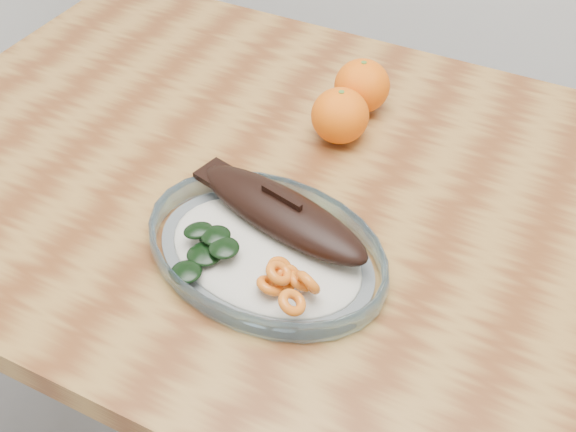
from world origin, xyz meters
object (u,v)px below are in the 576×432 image
at_px(plated_meal, 266,246).
at_px(orange_left, 340,116).
at_px(orange_right, 362,86).
at_px(dining_table, 300,234).

bearing_deg(plated_meal, orange_left, 102.16).
distance_m(plated_meal, orange_right, 0.34).
height_order(plated_meal, orange_right, orange_right).
relative_size(dining_table, orange_left, 14.56).
distance_m(dining_table, orange_left, 0.18).
height_order(dining_table, plated_meal, plated_meal).
relative_size(plated_meal, orange_left, 7.65).
relative_size(dining_table, orange_right, 14.47).
bearing_deg(plated_meal, orange_right, 101.43).
bearing_deg(dining_table, plated_meal, -80.34).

